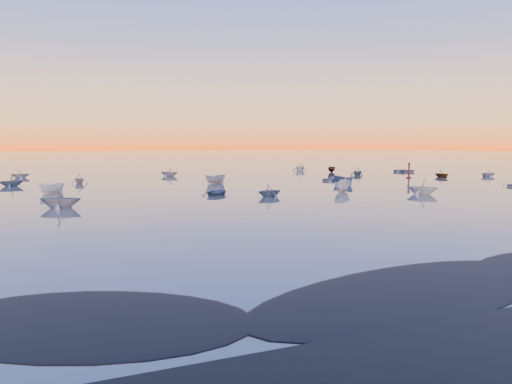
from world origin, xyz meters
TOP-DOWN VIEW (x-y plane):
  - ground at (0.00, 100.00)m, footprint 600.00×600.00m
  - moored_fleet at (0.00, 53.00)m, footprint 124.00×58.00m
  - boat_near_center at (15.79, 37.88)m, footprint 4.19×4.30m
  - boat_near_right at (22.86, 31.26)m, footprint 4.14×3.67m
  - channel_marker at (40.10, 54.08)m, footprint 0.84×0.84m

SIDE VIEW (x-z plane):
  - ground at x=0.00m, z-range 0.00..0.00m
  - moored_fleet at x=0.00m, z-range -0.60..0.60m
  - boat_near_center at x=15.79m, z-range -0.73..0.73m
  - boat_near_right at x=22.86m, z-range -0.67..0.67m
  - channel_marker at x=40.10m, z-range -0.31..2.67m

